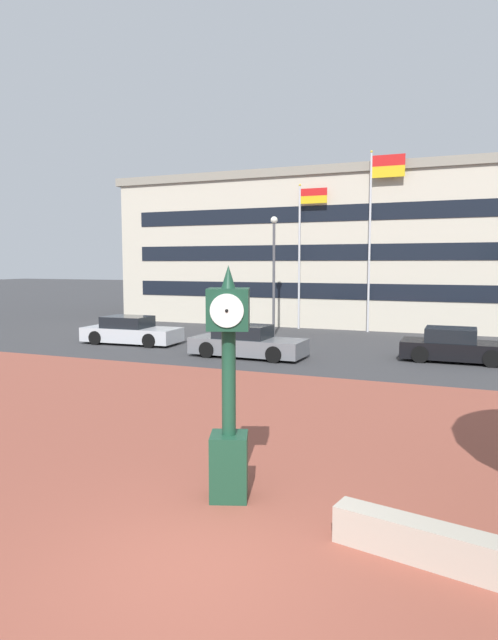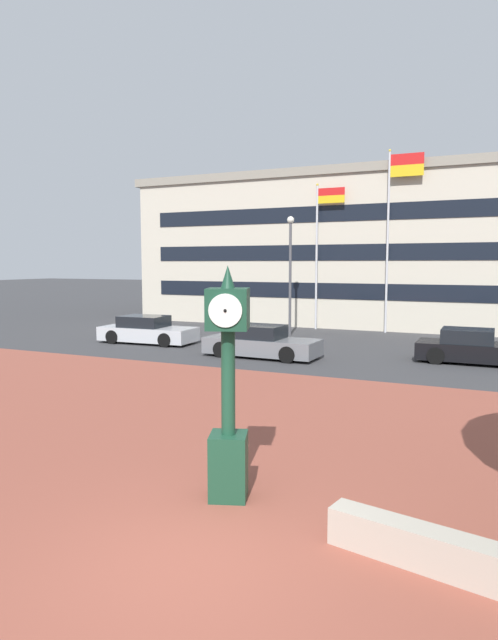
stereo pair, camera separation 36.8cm
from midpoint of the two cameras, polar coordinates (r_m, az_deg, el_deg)
ground_plane at (r=7.53m, az=-4.19°, el=-23.79°), size 200.00×200.00×0.00m
plaza_brick_paving at (r=10.70m, az=5.88°, el=-14.51°), size 44.00×15.57×0.01m
planter_wall at (r=7.56m, az=22.08°, el=-21.93°), size 3.21×1.05×0.50m
street_clock at (r=8.66m, az=-0.95°, el=-7.76°), size 0.81×0.82×3.70m
car_street_near at (r=21.94m, az=1.71°, el=-2.38°), size 4.65×1.95×1.28m
car_street_far at (r=22.33m, az=22.58°, el=-2.70°), size 4.01×1.89×1.28m
car_street_distant at (r=26.21m, az=-10.15°, el=-1.12°), size 4.61×2.07×1.28m
flagpole_primary at (r=31.34m, az=7.68°, el=7.78°), size 1.63×0.14×8.17m
flagpole_secondary at (r=30.48m, az=15.03°, el=9.73°), size 1.82×0.14×9.70m
civic_building at (r=38.33m, az=15.35°, el=7.00°), size 31.25×15.19×9.20m
street_lamp_post at (r=28.43m, az=4.69°, el=5.99°), size 0.36×0.36×6.13m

